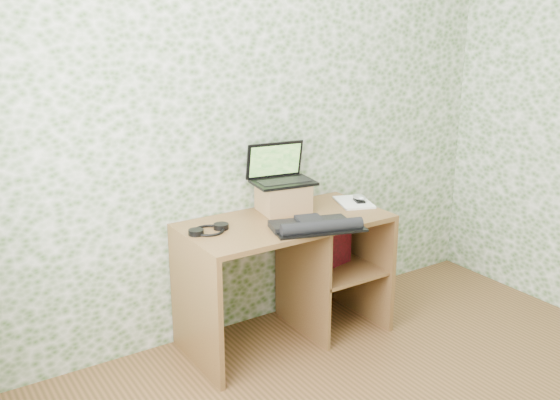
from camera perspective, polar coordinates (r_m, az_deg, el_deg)
wall_back at (r=3.70m, az=-2.15°, el=7.60°), size 3.50×0.00×3.50m
desk at (r=3.73m, az=1.25°, el=-5.39°), size 1.20×0.60×0.75m
riser at (r=3.71m, az=0.31°, el=0.24°), size 0.31×0.27×0.17m
laptop at (r=3.70m, az=-0.01°, el=2.46°), size 0.39×0.30×0.24m
keyboard at (r=3.41m, az=3.22°, el=-2.34°), size 0.51×0.38×0.07m
headphones at (r=3.40m, az=-6.53°, el=-2.73°), size 0.24×0.18×0.03m
notepad at (r=3.90m, az=6.76°, el=-0.20°), size 0.27×0.32×0.01m
mouse at (r=3.90m, az=7.26°, el=0.11°), size 0.10×0.12×0.03m
pen at (r=3.95m, az=7.12°, el=0.16°), size 0.06×0.13×0.01m
red_box at (r=3.84m, az=4.94°, el=-3.87°), size 0.26×0.13×0.30m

